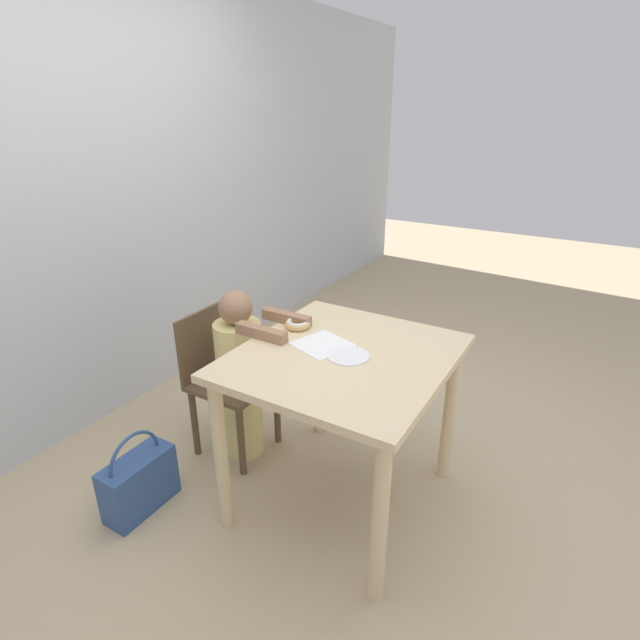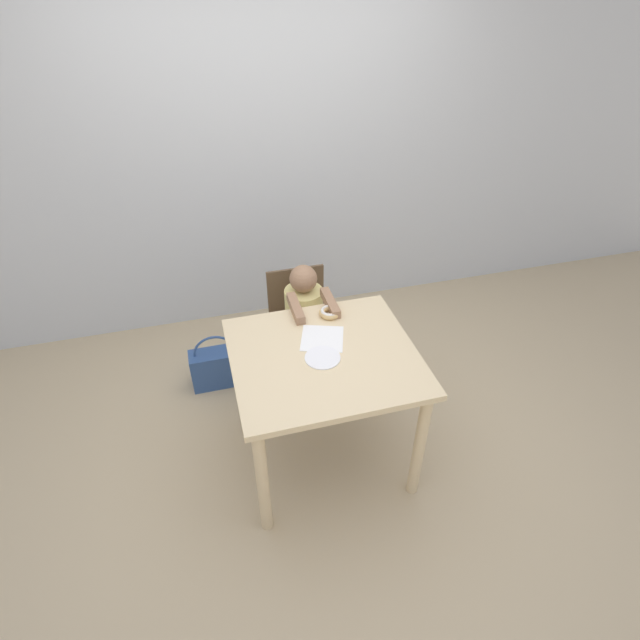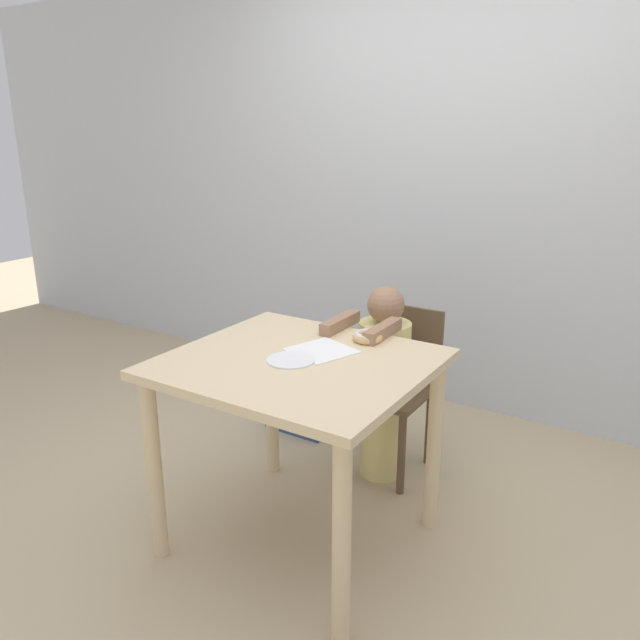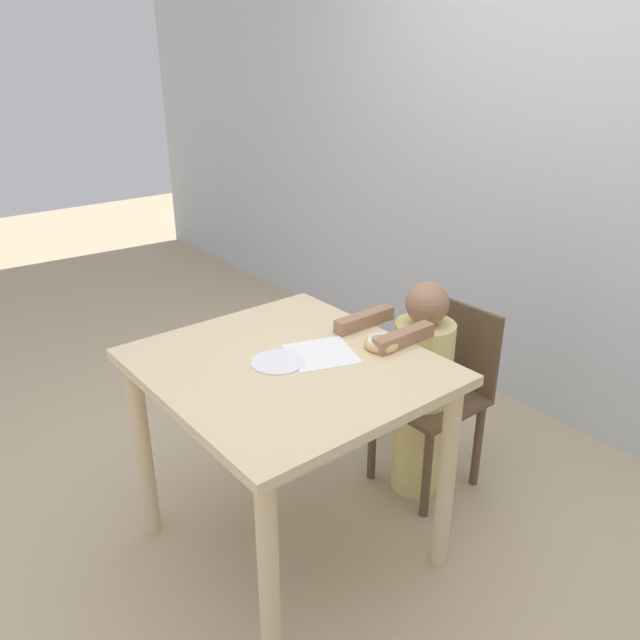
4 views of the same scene
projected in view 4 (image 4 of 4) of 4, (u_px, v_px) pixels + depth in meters
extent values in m
plane|color=tan|center=(291.00, 544.00, 2.35)|extent=(12.00, 12.00, 0.00)
cube|color=silver|center=(573.00, 163.00, 2.76)|extent=(8.00, 0.05, 2.50)
cube|color=beige|center=(287.00, 367.00, 2.05)|extent=(0.93, 0.85, 0.03)
cylinder|color=beige|center=(143.00, 449.00, 2.28)|extent=(0.06, 0.06, 0.74)
cylinder|color=beige|center=(269.00, 585.00, 1.71)|extent=(0.06, 0.06, 0.74)
cylinder|color=beige|center=(302.00, 387.00, 2.71)|extent=(0.06, 0.06, 0.74)
cylinder|color=beige|center=(446.00, 479.00, 2.13)|extent=(0.06, 0.06, 0.74)
cube|color=brown|center=(428.00, 398.00, 2.54)|extent=(0.38, 0.38, 0.03)
cube|color=brown|center=(461.00, 344.00, 2.57)|extent=(0.38, 0.02, 0.36)
cylinder|color=brown|center=(372.00, 438.00, 2.65)|extent=(0.04, 0.04, 0.40)
cylinder|color=brown|center=(427.00, 474.00, 2.43)|extent=(0.04, 0.04, 0.40)
cylinder|color=brown|center=(423.00, 414.00, 2.83)|extent=(0.04, 0.04, 0.40)
cylinder|color=brown|center=(478.00, 444.00, 2.61)|extent=(0.04, 0.04, 0.40)
cylinder|color=#E0D17F|center=(417.00, 443.00, 2.59)|extent=(0.20, 0.20, 0.42)
cylinder|color=#E0D17F|center=(423.00, 362.00, 2.44)|extent=(0.24, 0.24, 0.33)
sphere|color=#997051|center=(427.00, 303.00, 2.34)|extent=(0.17, 0.17, 0.17)
cube|color=#997051|center=(364.00, 320.00, 2.30)|extent=(0.05, 0.26, 0.05)
cube|color=#997051|center=(404.00, 338.00, 2.16)|extent=(0.05, 0.26, 0.05)
torus|color=#DBB270|center=(382.00, 344.00, 2.13)|extent=(0.12, 0.12, 0.03)
torus|color=white|center=(382.00, 340.00, 2.13)|extent=(0.10, 0.10, 0.02)
cube|color=white|center=(321.00, 354.00, 2.10)|extent=(0.28, 0.28, 0.00)
cube|color=#2D4C84|center=(351.00, 393.00, 3.12)|extent=(0.34, 0.15, 0.27)
torus|color=#2D4C84|center=(352.00, 369.00, 3.07)|extent=(0.27, 0.02, 0.27)
cylinder|color=white|center=(278.00, 362.00, 2.04)|extent=(0.18, 0.18, 0.01)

